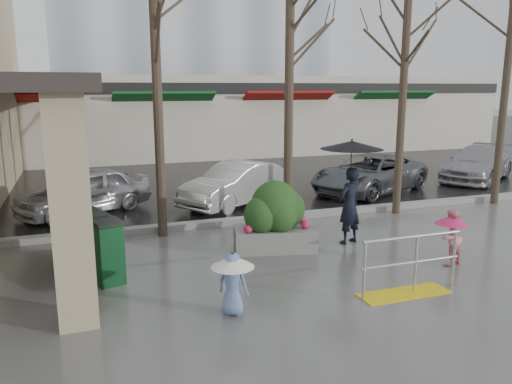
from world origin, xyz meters
TOP-DOWN VIEW (x-y plane):
  - ground at (0.00, 0.00)m, footprint 120.00×120.00m
  - street_asphalt at (0.00, 22.00)m, footprint 120.00×36.00m
  - curb at (0.00, 4.00)m, footprint 120.00×0.30m
  - canopy_slab at (-4.80, 8.00)m, footprint 2.80×18.00m
  - pillar_front at (-3.90, -0.50)m, footprint 0.55×0.55m
  - pillar_back at (-3.90, 6.00)m, footprint 0.55×0.55m
  - storefront_row at (2.00, 17.97)m, footprint 34.00×6.74m
  - handrail at (1.36, -1.20)m, footprint 1.90×0.50m
  - tree_west at (-2.00, 3.60)m, footprint 3.20×3.20m
  - tree_midwest at (1.20, 3.60)m, footprint 3.20×3.20m
  - tree_mideast at (4.50, 3.60)m, footprint 3.20×3.20m
  - woman at (1.85, 1.63)m, footprint 1.38×1.38m
  - child_pink at (3.00, -0.29)m, footprint 0.66×0.65m
  - child_blue at (-1.66, -0.96)m, footprint 0.67×0.67m
  - planter at (0.13, 1.77)m, footprint 1.89×1.25m
  - news_boxes at (-3.65, 1.73)m, footprint 1.14×2.13m
  - car_a at (-3.68, 6.47)m, footprint 3.96×3.04m
  - car_b at (0.60, 6.04)m, footprint 3.94×3.17m
  - car_c at (5.32, 6.29)m, footprint 4.99×3.77m
  - car_d at (10.38, 6.88)m, footprint 4.62×3.78m

SIDE VIEW (x-z plane):
  - ground at x=0.00m, z-range 0.00..0.00m
  - street_asphalt at x=0.00m, z-range 0.00..0.01m
  - curb at x=0.00m, z-range 0.00..0.15m
  - handrail at x=1.36m, z-range -0.14..0.89m
  - news_boxes at x=-3.65m, z-range 0.00..1.17m
  - child_blue at x=-1.66m, z-range 0.13..1.12m
  - car_a at x=-3.68m, z-range 0.00..1.26m
  - car_b at x=0.60m, z-range 0.00..1.26m
  - car_c at x=5.32m, z-range 0.00..1.26m
  - car_d at x=10.38m, z-range 0.00..1.26m
  - child_pink at x=3.00m, z-range 0.08..1.21m
  - planter at x=0.13m, z-range -0.03..1.48m
  - woman at x=1.85m, z-range 0.28..2.63m
  - pillar_front at x=-3.90m, z-range 0.00..3.50m
  - pillar_back at x=-3.90m, z-range 0.00..3.50m
  - storefront_row at x=2.00m, z-range 0.01..4.01m
  - canopy_slab at x=-4.80m, z-range 3.50..3.75m
  - tree_mideast at x=4.50m, z-range 1.61..8.11m
  - tree_west at x=-2.00m, z-range 1.68..8.48m
  - tree_midwest at x=1.20m, z-range 1.73..8.73m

